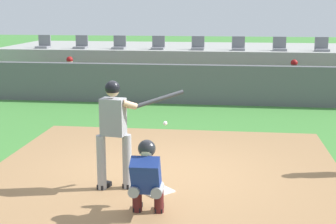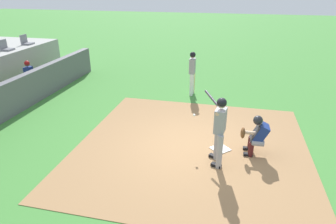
{
  "view_description": "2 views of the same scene",
  "coord_description": "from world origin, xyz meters",
  "px_view_note": "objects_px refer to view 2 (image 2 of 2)",
  "views": [
    {
      "loc": [
        1.09,
        -8.08,
        2.95
      ],
      "look_at": [
        0.0,
        0.7,
        1.0
      ],
      "focal_mm": 51.61,
      "sensor_mm": 36.0,
      "label": 1
    },
    {
      "loc": [
        -7.2,
        -0.95,
        4.27
      ],
      "look_at": [
        0.0,
        0.7,
        1.0
      ],
      "focal_mm": 31.33,
      "sensor_mm": 36.0,
      "label": 2
    }
  ],
  "objects_px": {
    "batter_at_plate": "(219,127)",
    "stadium_seat_8": "(26,42)",
    "on_deck_batter": "(192,71)",
    "home_plate": "(220,149)",
    "stadium_seat_7": "(6,47)",
    "dugout_player_1": "(32,75)",
    "catcher_crouched": "(256,134)"
  },
  "relations": [
    {
      "from": "on_deck_batter",
      "to": "stadium_seat_7",
      "type": "relative_size",
      "value": 3.72
    },
    {
      "from": "home_plate",
      "to": "stadium_seat_8",
      "type": "relative_size",
      "value": 0.92
    },
    {
      "from": "on_deck_batter",
      "to": "catcher_crouched",
      "type": "bearing_deg",
      "value": -150.81
    },
    {
      "from": "home_plate",
      "to": "stadium_seat_8",
      "type": "distance_m",
      "value": 11.8
    },
    {
      "from": "stadium_seat_7",
      "to": "stadium_seat_8",
      "type": "relative_size",
      "value": 1.0
    },
    {
      "from": "stadium_seat_7",
      "to": "stadium_seat_8",
      "type": "bearing_deg",
      "value": 0.0
    },
    {
      "from": "catcher_crouched",
      "to": "dugout_player_1",
      "type": "xyz_separation_m",
      "value": [
        3.18,
        9.03,
        0.06
      ]
    },
    {
      "from": "batter_at_plate",
      "to": "stadium_seat_8",
      "type": "relative_size",
      "value": 3.76
    },
    {
      "from": "catcher_crouched",
      "to": "stadium_seat_8",
      "type": "height_order",
      "value": "stadium_seat_8"
    },
    {
      "from": "home_plate",
      "to": "batter_at_plate",
      "type": "distance_m",
      "value": 1.22
    },
    {
      "from": "on_deck_batter",
      "to": "stadium_seat_8",
      "type": "xyz_separation_m",
      "value": [
        1.6,
        8.73,
        0.51
      ]
    },
    {
      "from": "dugout_player_1",
      "to": "stadium_seat_8",
      "type": "xyz_separation_m",
      "value": [
        2.61,
        2.03,
        0.86
      ]
    },
    {
      "from": "batter_at_plate",
      "to": "on_deck_batter",
      "type": "height_order",
      "value": "batter_at_plate"
    },
    {
      "from": "batter_at_plate",
      "to": "on_deck_batter",
      "type": "distance_m",
      "value": 5.05
    },
    {
      "from": "catcher_crouched",
      "to": "dugout_player_1",
      "type": "bearing_deg",
      "value": 70.61
    },
    {
      "from": "stadium_seat_7",
      "to": "dugout_player_1",
      "type": "bearing_deg",
      "value": -119.82
    },
    {
      "from": "dugout_player_1",
      "to": "catcher_crouched",
      "type": "bearing_deg",
      "value": -109.39
    },
    {
      "from": "on_deck_batter",
      "to": "stadium_seat_7",
      "type": "xyz_separation_m",
      "value": [
        0.16,
        8.73,
        0.51
      ]
    },
    {
      "from": "home_plate",
      "to": "stadium_seat_8",
      "type": "bearing_deg",
      "value": 60.42
    },
    {
      "from": "stadium_seat_8",
      "to": "home_plate",
      "type": "bearing_deg",
      "value": -119.58
    },
    {
      "from": "dugout_player_1",
      "to": "stadium_seat_7",
      "type": "bearing_deg",
      "value": 60.18
    },
    {
      "from": "catcher_crouched",
      "to": "on_deck_batter",
      "type": "distance_m",
      "value": 4.82
    },
    {
      "from": "catcher_crouched",
      "to": "stadium_seat_8",
      "type": "relative_size",
      "value": 4.24
    },
    {
      "from": "home_plate",
      "to": "dugout_player_1",
      "type": "bearing_deg",
      "value": 68.75
    },
    {
      "from": "on_deck_batter",
      "to": "stadium_seat_7",
      "type": "bearing_deg",
      "value": 88.98
    },
    {
      "from": "home_plate",
      "to": "catcher_crouched",
      "type": "bearing_deg",
      "value": -90.74
    },
    {
      "from": "home_plate",
      "to": "batter_at_plate",
      "type": "bearing_deg",
      "value": 175.48
    },
    {
      "from": "batter_at_plate",
      "to": "stadium_seat_8",
      "type": "xyz_separation_m",
      "value": [
        6.45,
        10.13,
        0.5
      ]
    },
    {
      "from": "batter_at_plate",
      "to": "stadium_seat_7",
      "type": "height_order",
      "value": "stadium_seat_7"
    },
    {
      "from": "home_plate",
      "to": "stadium_seat_7",
      "type": "distance_m",
      "value": 11.17
    },
    {
      "from": "catcher_crouched",
      "to": "stadium_seat_7",
      "type": "distance_m",
      "value": 11.93
    },
    {
      "from": "catcher_crouched",
      "to": "stadium_seat_7",
      "type": "relative_size",
      "value": 4.24
    }
  ]
}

